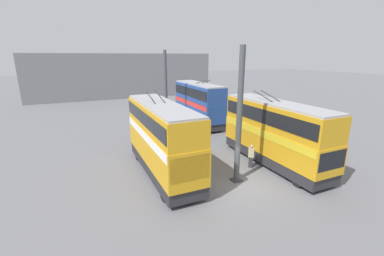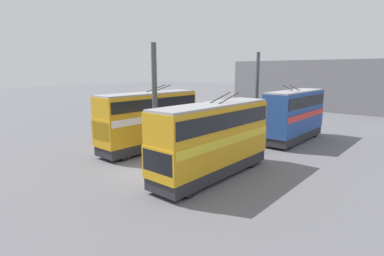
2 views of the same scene
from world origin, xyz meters
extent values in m
plane|color=slate|center=(0.00, 0.00, 0.00)|extent=(240.00, 240.00, 0.00)
cube|color=slate|center=(39.66, 0.00, 4.34)|extent=(0.50, 36.00, 8.68)
cylinder|color=#42474C|center=(1.06, 0.00, 4.42)|extent=(0.37, 0.37, 8.84)
cube|color=#333338|center=(1.06, 0.00, 0.04)|extent=(0.66, 0.66, 0.08)
cylinder|color=#42474C|center=(15.63, 0.00, 4.42)|extent=(0.37, 0.37, 8.84)
cube|color=#333338|center=(15.63, 0.00, 0.04)|extent=(0.66, 0.66, 0.08)
cylinder|color=black|center=(-1.30, -5.26, 0.47)|extent=(0.94, 0.30, 0.94)
cylinder|color=black|center=(-1.30, -3.16, 0.47)|extent=(0.94, 0.30, 0.94)
cylinder|color=black|center=(5.69, -5.26, 0.47)|extent=(0.94, 0.30, 0.94)
cylinder|color=black|center=(5.69, -3.16, 0.47)|extent=(0.94, 0.30, 0.94)
cube|color=#28282D|center=(2.29, -4.21, 0.64)|extent=(9.80, 2.45, 0.76)
cube|color=gold|center=(2.29, -4.21, 1.97)|extent=(10.00, 2.50, 1.91)
cube|color=yellow|center=(2.29, -4.21, 2.65)|extent=(9.70, 2.54, 0.55)
cube|color=gold|center=(2.29, -4.21, 3.84)|extent=(9.90, 2.42, 1.83)
cube|color=black|center=(2.29, -4.21, 3.93)|extent=(9.60, 2.51, 1.01)
cube|color=#9E9EA3|center=(2.29, -4.21, 4.83)|extent=(9.80, 2.25, 0.14)
cube|color=black|center=(-2.64, -4.21, 2.16)|extent=(0.12, 2.30, 1.22)
cylinder|color=#282828|center=(3.54, -4.56, 5.19)|extent=(2.35, 0.07, 0.65)
cylinder|color=#282828|center=(3.54, -3.86, 5.19)|extent=(2.35, 0.07, 0.65)
cylinder|color=black|center=(18.98, -5.26, 0.45)|extent=(0.90, 0.30, 0.90)
cylinder|color=black|center=(18.98, -3.16, 0.45)|extent=(0.90, 0.30, 0.90)
cylinder|color=black|center=(12.65, -5.26, 0.45)|extent=(0.90, 0.30, 0.90)
cylinder|color=black|center=(12.65, -3.16, 0.45)|extent=(0.90, 0.30, 0.90)
cube|color=#28282D|center=(15.72, -4.21, 0.63)|extent=(9.14, 2.45, 0.75)
cube|color=#234793|center=(15.72, -4.21, 2.01)|extent=(9.32, 2.50, 2.01)
cube|color=red|center=(15.72, -4.21, 2.74)|extent=(9.04, 2.54, 0.55)
cube|color=#234793|center=(15.72, -4.21, 3.96)|extent=(9.23, 2.42, 1.88)
cube|color=black|center=(15.72, -4.21, 4.05)|extent=(8.95, 2.51, 1.04)
cube|color=#9E9EA3|center=(15.72, -4.21, 4.97)|extent=(9.14, 2.25, 0.14)
cube|color=black|center=(20.32, -4.21, 2.21)|extent=(0.12, 2.30, 1.29)
cylinder|color=#282828|center=(14.55, -4.56, 5.33)|extent=(2.35, 0.07, 0.65)
cylinder|color=#282828|center=(14.55, -3.86, 5.33)|extent=(2.35, 0.07, 0.65)
cylinder|color=black|center=(0.66, 3.16, 0.49)|extent=(0.99, 0.30, 0.99)
cylinder|color=black|center=(0.66, 5.26, 0.49)|extent=(0.99, 0.30, 0.99)
cylinder|color=black|center=(7.48, 3.16, 0.49)|extent=(0.99, 0.30, 0.99)
cylinder|color=black|center=(7.48, 5.26, 0.49)|extent=(0.99, 0.30, 0.99)
cube|color=#28282D|center=(4.17, 4.21, 0.66)|extent=(9.62, 2.45, 0.77)
cube|color=gold|center=(4.17, 4.21, 2.18)|extent=(9.82, 2.50, 2.27)
cube|color=white|center=(4.17, 4.21, 3.03)|extent=(9.52, 2.54, 0.55)
cube|color=gold|center=(4.17, 4.21, 4.13)|extent=(9.72, 2.42, 1.65)
cube|color=black|center=(4.17, 4.21, 4.22)|extent=(9.43, 2.51, 0.91)
cube|color=#9E9EA3|center=(4.17, 4.21, 5.03)|extent=(9.62, 2.25, 0.14)
cube|color=black|center=(-0.68, 4.21, 2.40)|extent=(0.12, 2.30, 1.45)
cylinder|color=#282828|center=(5.40, 3.86, 5.39)|extent=(2.35, 0.07, 0.65)
cylinder|color=#282828|center=(5.40, 4.56, 5.39)|extent=(2.35, 0.07, 0.65)
cube|color=#384251|center=(7.41, 0.06, 0.41)|extent=(0.32, 0.23, 0.83)
cube|color=#934C42|center=(7.41, 0.06, 1.19)|extent=(0.44, 0.28, 0.72)
sphere|color=beige|center=(7.41, 0.06, 1.67)|extent=(0.23, 0.23, 0.23)
cube|color=#2D2D33|center=(2.41, -2.19, 0.42)|extent=(0.35, 0.36, 0.84)
cube|color=tan|center=(2.41, -2.19, 1.21)|extent=(0.46, 0.47, 0.73)
sphere|color=tan|center=(2.41, -2.19, 1.70)|extent=(0.24, 0.24, 0.24)
cylinder|color=#933828|center=(9.62, 1.93, 0.44)|extent=(0.61, 0.61, 0.88)
cylinder|color=#933828|center=(9.62, 1.93, 0.44)|extent=(0.64, 0.64, 0.04)
camera|label=1|loc=(-12.18, 9.29, 8.19)|focal=24.00mm
camera|label=2|loc=(-13.08, -15.60, 7.01)|focal=28.00mm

